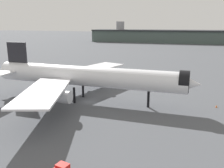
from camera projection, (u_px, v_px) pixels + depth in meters
ground at (90, 102)px, 63.15m from camera, size 900.00×900.00×0.00m
airliner_near_gate at (86, 77)px, 62.38m from camera, size 56.19×51.37×14.74m
terminal_building at (206, 37)px, 235.30m from camera, size 232.97×39.75×20.85m
service_truck_front at (163, 75)px, 86.97m from camera, size 5.70×3.02×3.00m
traffic_cone_near_nose at (173, 84)px, 79.28m from camera, size 0.52×0.52×0.66m
traffic_cone_wingtip at (216, 106)px, 58.80m from camera, size 0.47×0.47×0.59m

